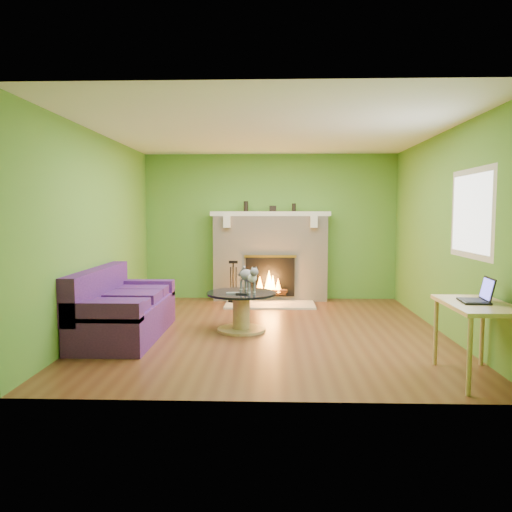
{
  "coord_description": "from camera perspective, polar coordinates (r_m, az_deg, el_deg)",
  "views": [
    {
      "loc": [
        0.04,
        -6.5,
        1.56
      ],
      "look_at": [
        -0.19,
        0.4,
        0.96
      ],
      "focal_mm": 35.0,
      "sensor_mm": 36.0,
      "label": 1
    }
  ],
  "objects": [
    {
      "name": "desk",
      "position": [
        5.1,
        24.0,
        -5.92
      ],
      "size": [
        0.57,
        0.98,
        0.72
      ],
      "color": "#D7B974",
      "rests_on": "floor"
    },
    {
      "name": "ceiling",
      "position": [
        6.59,
        1.57,
        14.07
      ],
      "size": [
        5.0,
        5.0,
        0.0
      ],
      "primitive_type": "plane",
      "rotation": [
        3.14,
        0.0,
        0.0
      ],
      "color": "white",
      "rests_on": "wall_back"
    },
    {
      "name": "sofa",
      "position": [
        6.53,
        -15.14,
        -6.02
      ],
      "size": [
        0.88,
        1.92,
        0.86
      ],
      "color": "#3D185C",
      "rests_on": "floor"
    },
    {
      "name": "remote_silver",
      "position": [
        6.46,
        -2.65,
        -4.25
      ],
      "size": [
        0.18,
        0.08,
        0.02
      ],
      "primitive_type": "cube",
      "rotation": [
        0.0,
        0.0,
        0.2
      ],
      "color": "gray",
      "rests_on": "coffee_table"
    },
    {
      "name": "hearth",
      "position": [
        8.45,
        1.61,
        -5.55
      ],
      "size": [
        1.5,
        0.75,
        0.03
      ],
      "primitive_type": "cube",
      "color": "beige",
      "rests_on": "floor"
    },
    {
      "name": "laptop",
      "position": [
        5.1,
        23.66,
        -3.54
      ],
      "size": [
        0.3,
        0.34,
        0.24
      ],
      "primitive_type": null,
      "rotation": [
        0.0,
        0.0,
        -0.09
      ],
      "color": "black",
      "rests_on": "desk"
    },
    {
      "name": "window_frame",
      "position": [
        6.02,
        23.41,
        4.48
      ],
      "size": [
        0.0,
        1.2,
        1.2
      ],
      "primitive_type": "plane",
      "rotation": [
        1.57,
        0.0,
        -1.57
      ],
      "color": "silver",
      "rests_on": "wall_right"
    },
    {
      "name": "mantel_vase_right",
      "position": [
        8.84,
        4.35,
        5.56
      ],
      "size": [
        0.07,
        0.07,
        0.14
      ],
      "primitive_type": "cylinder",
      "color": "black",
      "rests_on": "mantel"
    },
    {
      "name": "coffee_table",
      "position": [
        6.61,
        -1.69,
        -6.03
      ],
      "size": [
        0.91,
        0.91,
        0.51
      ],
      "color": "#D7B974",
      "rests_on": "floor"
    },
    {
      "name": "wall_right",
      "position": [
        6.87,
        20.67,
        2.5
      ],
      "size": [
        0.0,
        5.0,
        5.0
      ],
      "primitive_type": "plane",
      "rotation": [
        1.57,
        0.0,
        -1.57
      ],
      "color": "#599631",
      "rests_on": "floor"
    },
    {
      "name": "window_pane",
      "position": [
        6.02,
        23.34,
        4.48
      ],
      "size": [
        0.0,
        1.06,
        1.06
      ],
      "primitive_type": "plane",
      "rotation": [
        1.57,
        0.0,
        -1.57
      ],
      "color": "white",
      "rests_on": "wall_right"
    },
    {
      "name": "mantel",
      "position": [
        8.8,
        1.65,
        4.86
      ],
      "size": [
        2.1,
        0.28,
        0.08
      ],
      "primitive_type": "cube",
      "color": "silver",
      "rests_on": "fireplace"
    },
    {
      "name": "mantel_box",
      "position": [
        8.83,
        1.93,
        5.44
      ],
      "size": [
        0.12,
        0.08,
        0.1
      ],
      "primitive_type": "cube",
      "color": "black",
      "rests_on": "mantel"
    },
    {
      "name": "wall_front",
      "position": [
        4.01,
        1.3,
        1.26
      ],
      "size": [
        5.0,
        0.0,
        5.0
      ],
      "primitive_type": "plane",
      "rotation": [
        -1.57,
        0.0,
        0.0
      ],
      "color": "#599631",
      "rests_on": "floor"
    },
    {
      "name": "remote_black",
      "position": [
        6.4,
        -1.62,
        -4.35
      ],
      "size": [
        0.16,
        0.09,
        0.02
      ],
      "primitive_type": "cube",
      "rotation": [
        0.0,
        0.0,
        -0.33
      ],
      "color": "black",
      "rests_on": "coffee_table"
    },
    {
      "name": "fireplace",
      "position": [
        8.85,
        1.64,
        -0.12
      ],
      "size": [
        2.1,
        0.46,
        1.58
      ],
      "color": "#BDB09D",
      "rests_on": "floor"
    },
    {
      "name": "floor",
      "position": [
        6.69,
        1.52,
        -8.5
      ],
      "size": [
        5.0,
        5.0,
        0.0
      ],
      "primitive_type": "plane",
      "color": "brown",
      "rests_on": "ground"
    },
    {
      "name": "cat",
      "position": [
        6.59,
        -0.97,
        -2.59
      ],
      "size": [
        0.43,
        0.6,
        0.35
      ],
      "primitive_type": null,
      "rotation": [
        0.0,
        0.0,
        0.45
      ],
      "color": "slate",
      "rests_on": "coffee_table"
    },
    {
      "name": "wall_left",
      "position": [
        6.9,
        -17.5,
        2.6
      ],
      "size": [
        0.0,
        5.0,
        5.0
      ],
      "primitive_type": "plane",
      "rotation": [
        1.57,
        0.0,
        1.57
      ],
      "color": "#599631",
      "rests_on": "floor"
    },
    {
      "name": "wall_back",
      "position": [
        9.01,
        1.65,
        3.33
      ],
      "size": [
        5.0,
        0.0,
        5.0
      ],
      "primitive_type": "plane",
      "rotation": [
        1.57,
        0.0,
        0.0
      ],
      "color": "#599631",
      "rests_on": "floor"
    },
    {
      "name": "mantel_vase_left",
      "position": [
        8.84,
        -1.16,
        5.7
      ],
      "size": [
        0.08,
        0.08,
        0.18
      ],
      "primitive_type": "cylinder",
      "color": "black",
      "rests_on": "mantel"
    },
    {
      "name": "fire_tools",
      "position": [
        8.56,
        -2.61,
        -2.89
      ],
      "size": [
        0.19,
        0.19,
        0.72
      ],
      "primitive_type": null,
      "color": "black",
      "rests_on": "hearth"
    }
  ]
}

